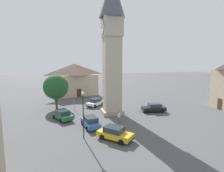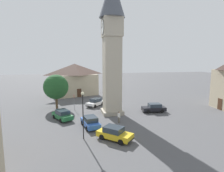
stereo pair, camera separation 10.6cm
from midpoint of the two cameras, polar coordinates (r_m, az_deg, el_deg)
ground_plane at (r=31.50m, az=-0.10°, el=-8.63°), size 200.00×200.00×0.00m
clock_tower at (r=30.50m, az=-0.10°, el=16.21°), size 4.17×4.17×22.82m
car_blue_kerb at (r=25.22m, az=-6.96°, el=-11.15°), size 4.37×2.42×1.53m
car_silver_kerb at (r=36.39m, az=-5.37°, el=-5.15°), size 4.13×4.09×1.53m
car_red_corner at (r=29.09m, az=-15.52°, el=-8.77°), size 4.44×3.39×1.53m
car_white_side at (r=21.36m, az=0.74°, el=-14.70°), size 4.09×4.13×1.53m
car_black_far at (r=32.97m, az=13.01°, el=-6.70°), size 2.17×4.30×1.53m
pedestrian at (r=26.69m, az=2.13°, el=-9.45°), size 0.51×0.36×1.69m
tree at (r=35.53m, az=-17.39°, el=-0.29°), size 4.65×4.65×6.46m
building_corner_back at (r=48.26m, az=-11.80°, el=2.11°), size 9.55×12.74×8.26m
lamp_post at (r=20.91m, az=-9.23°, el=-6.94°), size 0.36×0.36×5.53m
road_sign at (r=34.03m, az=-11.99°, el=-4.25°), size 0.60×0.07×2.80m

